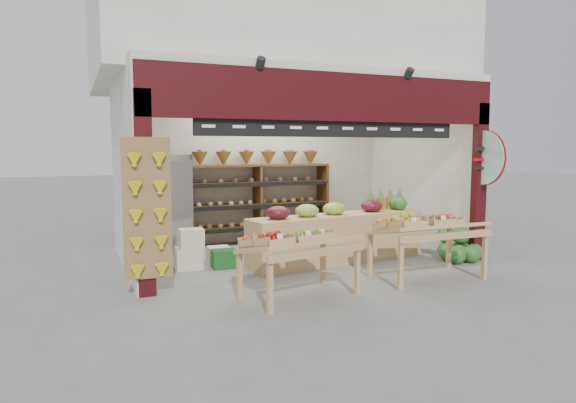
# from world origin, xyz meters

# --- Properties ---
(ground) EXTENTS (60.00, 60.00, 0.00)m
(ground) POSITION_xyz_m (0.00, 0.00, 0.00)
(ground) COLOR slate
(ground) RESTS_ON ground
(shop_structure) EXTENTS (6.36, 5.12, 5.40)m
(shop_structure) POSITION_xyz_m (0.00, 1.61, 3.92)
(shop_structure) COLOR silver
(shop_structure) RESTS_ON ground
(banana_board) EXTENTS (0.60, 0.15, 1.80)m
(banana_board) POSITION_xyz_m (-2.73, -1.17, 1.12)
(banana_board) COLOR olive
(banana_board) RESTS_ON ground
(gift_sign) EXTENTS (0.04, 0.93, 0.92)m
(gift_sign) POSITION_xyz_m (2.75, -1.15, 1.75)
(gift_sign) COLOR silver
(gift_sign) RESTS_ON ground
(back_shelving) EXTENTS (2.98, 0.49, 1.84)m
(back_shelving) POSITION_xyz_m (-0.15, 1.96, 1.18)
(back_shelving) COLOR brown
(back_shelving) RESTS_ON ground
(refrigerator) EXTENTS (0.88, 0.88, 1.80)m
(refrigerator) POSITION_xyz_m (-1.92, 1.60, 0.90)
(refrigerator) COLOR silver
(refrigerator) RESTS_ON ground
(cardboard_stack) EXTENTS (0.96, 0.70, 0.64)m
(cardboard_stack) POSITION_xyz_m (-1.69, 0.21, 0.24)
(cardboard_stack) COLOR beige
(cardboard_stack) RESTS_ON ground
(mid_counter) EXTENTS (3.27, 1.03, 1.02)m
(mid_counter) POSITION_xyz_m (0.50, -0.23, 0.44)
(mid_counter) COLOR tan
(mid_counter) RESTS_ON ground
(display_table_left) EXTENTS (1.61, 1.11, 0.95)m
(display_table_left) POSITION_xyz_m (-1.06, -1.88, 0.73)
(display_table_left) COLOR tan
(display_table_left) RESTS_ON ground
(display_table_right) EXTENTS (1.59, 0.88, 1.01)m
(display_table_right) POSITION_xyz_m (1.10, -1.72, 0.78)
(display_table_right) COLOR tan
(display_table_right) RESTS_ON ground
(watermelon_pile) EXTENTS (0.80, 0.75, 0.57)m
(watermelon_pile) POSITION_xyz_m (2.45, -0.97, 0.20)
(watermelon_pile) COLOR #1C4C19
(watermelon_pile) RESTS_ON ground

